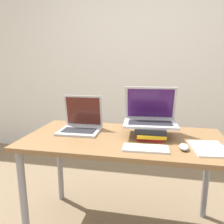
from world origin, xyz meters
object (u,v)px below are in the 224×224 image
object	(u,v)px
laptop_on_books	(150,116)
mouse	(184,147)
notepad	(209,148)
laptop_left	(81,124)
wireless_keyboard	(146,148)
book_stack	(151,130)

from	to	relation	value
laptop_on_books	mouse	distance (m)	0.35
notepad	laptop_left	bearing A→B (deg)	166.60
wireless_keyboard	notepad	distance (m)	0.39
book_stack	laptop_on_books	bearing A→B (deg)	101.18
mouse	notepad	size ratio (longest dim) A/B	0.35
laptop_on_books	wireless_keyboard	size ratio (longest dim) A/B	1.39
mouse	wireless_keyboard	bearing A→B (deg)	-169.16
mouse	laptop_left	bearing A→B (deg)	161.62
book_stack	mouse	bearing A→B (deg)	-45.20
laptop_left	book_stack	distance (m)	0.54
book_stack	mouse	size ratio (longest dim) A/B	2.87
laptop_on_books	book_stack	bearing A→B (deg)	-78.82
laptop_left	notepad	xyz separation A→B (m)	(0.90, -0.21, -0.05)
laptop_on_books	mouse	size ratio (longest dim) A/B	3.92
wireless_keyboard	notepad	world-z (taller)	wireless_keyboard
wireless_keyboard	mouse	world-z (taller)	mouse
laptop_on_books	wireless_keyboard	distance (m)	0.32
mouse	notepad	distance (m)	0.16
laptop_on_books	notepad	bearing A→B (deg)	-30.65
book_stack	wireless_keyboard	xyz separation A→B (m)	(-0.02, -0.25, -0.04)
laptop_on_books	mouse	bearing A→B (deg)	-49.42
laptop_left	laptop_on_books	world-z (taller)	laptop_on_books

